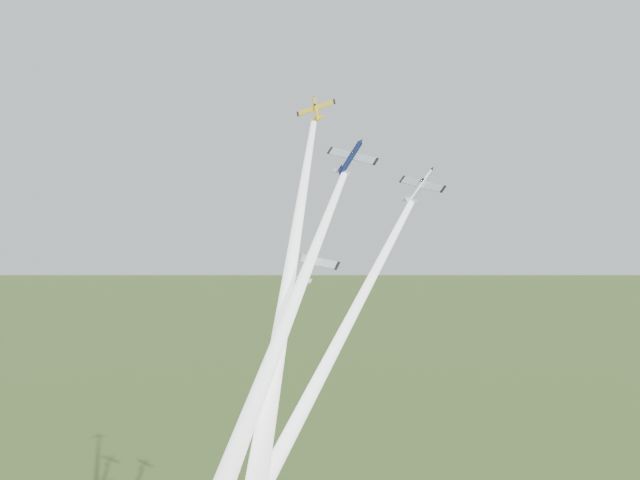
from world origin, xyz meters
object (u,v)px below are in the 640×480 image
at_px(plane_navy, 351,158).
at_px(plane_silver_low, 311,263).
at_px(plane_yellow, 316,109).
at_px(plane_silver_right, 420,186).

height_order(plane_navy, plane_silver_low, plane_navy).
height_order(plane_yellow, plane_silver_low, plane_yellow).
bearing_deg(plane_silver_right, plane_silver_low, -126.67).
bearing_deg(plane_yellow, plane_silver_low, -83.26).
bearing_deg(plane_silver_right, plane_yellow, -173.12).
bearing_deg(plane_yellow, plane_silver_right, -26.92).
bearing_deg(plane_navy, plane_silver_right, 42.33).
height_order(plane_silver_right, plane_silver_low, plane_silver_right).
relative_size(plane_navy, plane_silver_low, 0.95).
relative_size(plane_yellow, plane_navy, 0.83).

